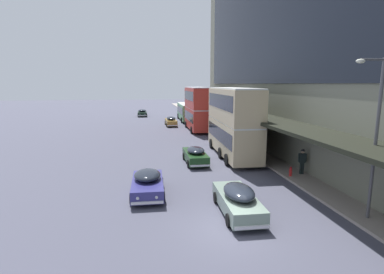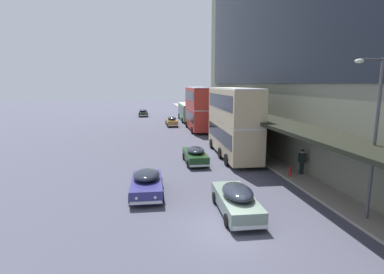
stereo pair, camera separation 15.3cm
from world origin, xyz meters
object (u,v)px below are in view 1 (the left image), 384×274
sedan_lead_near (171,121)px  pedestrian_at_kerb (302,160)px  transit_bus_kerbside_front (233,120)px  sedan_second_near (195,155)px  sedan_trailing_mid (142,113)px  street_lamp (374,129)px  fire_hydrant (291,171)px  sedan_oncoming_rear (238,199)px  transit_bus_kerbside_rear (197,107)px  sedan_far_back (148,183)px  transit_bus_kerbside_far (187,111)px

sedan_lead_near → pedestrian_at_kerb: 29.20m
transit_bus_kerbside_front → sedan_second_near: (-3.85, -2.04, -2.69)m
sedan_trailing_mid → street_lamp: street_lamp is taller
sedan_trailing_mid → street_lamp: bearing=-78.1°
sedan_lead_near → fire_hydrant: size_ratio=7.08×
pedestrian_at_kerb → fire_hydrant: 1.30m
transit_bus_kerbside_front → sedan_oncoming_rear: transit_bus_kerbside_front is taller
transit_bus_kerbside_rear → sedan_lead_near: transit_bus_kerbside_rear is taller
sedan_trailing_mid → sedan_far_back: bearing=-89.7°
sedan_trailing_mid → transit_bus_kerbside_rear: bearing=-69.4°
transit_bus_kerbside_rear → sedan_trailing_mid: size_ratio=2.14×
sedan_far_back → street_lamp: street_lamp is taller
transit_bus_kerbside_far → sedan_far_back: transit_bus_kerbside_far is taller
transit_bus_kerbside_front → sedan_trailing_mid: bearing=102.6°
sedan_far_back → pedestrian_at_kerb: (11.24, 1.96, 0.45)m
transit_bus_kerbside_front → street_lamp: bearing=-79.9°
transit_bus_kerbside_rear → pedestrian_at_kerb: 23.23m
transit_bus_kerbside_front → transit_bus_kerbside_rear: size_ratio=1.17×
transit_bus_kerbside_rear → pedestrian_at_kerb: size_ratio=4.94×
transit_bus_kerbside_far → sedan_far_back: (-7.85, -36.83, -1.06)m
sedan_lead_near → sedan_second_near: 23.57m
sedan_second_near → sedan_oncoming_rear: bearing=-87.7°
transit_bus_kerbside_front → street_lamp: size_ratio=1.39×
transit_bus_kerbside_far → street_lamp: 42.36m
sedan_trailing_mid → sedan_second_near: sedan_trailing_mid is taller
transit_bus_kerbside_front → sedan_second_near: bearing=-152.1°
sedan_trailing_mid → sedan_lead_near: bearing=-73.5°
transit_bus_kerbside_rear → transit_bus_kerbside_front: bearing=-88.6°
transit_bus_kerbside_front → fire_hydrant: (2.18, -7.19, -2.91)m
sedan_far_back → street_lamp: size_ratio=0.58×
fire_hydrant → sedan_oncoming_rear: bearing=-137.7°
transit_bus_kerbside_rear → transit_bus_kerbside_far: 12.13m
transit_bus_kerbside_far → fire_hydrant: 35.32m
sedan_oncoming_rear → sedan_lead_near: 33.83m
sedan_second_near → pedestrian_at_kerb: bearing=-34.1°
transit_bus_kerbside_front → transit_bus_kerbside_far: (-0.16, 28.03, -1.61)m
transit_bus_kerbside_far → street_lamp: (2.67, -42.18, 2.79)m
transit_bus_kerbside_far → sedan_trailing_mid: bearing=132.5°
transit_bus_kerbside_far → sedan_second_near: (-3.69, -30.07, -1.07)m
sedan_oncoming_rear → pedestrian_at_kerb: size_ratio=2.65×
transit_bus_kerbside_front → sedan_lead_near: size_ratio=2.16×
fire_hydrant → sedan_lead_near: bearing=101.6°
transit_bus_kerbside_rear → sedan_second_near: (-3.45, -18.04, -2.64)m
pedestrian_at_kerb → street_lamp: size_ratio=0.24×
sedan_lead_near → sedan_far_back: sedan_lead_near is taller
sedan_lead_near → sedan_far_back: 30.63m
transit_bus_kerbside_far → fire_hydrant: bearing=-86.2°
sedan_second_near → sedan_trailing_mid: bearing=96.4°
sedan_oncoming_rear → sedan_trailing_mid: (-4.80, 49.15, -0.05)m
sedan_oncoming_rear → sedan_far_back: sedan_oncoming_rear is taller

